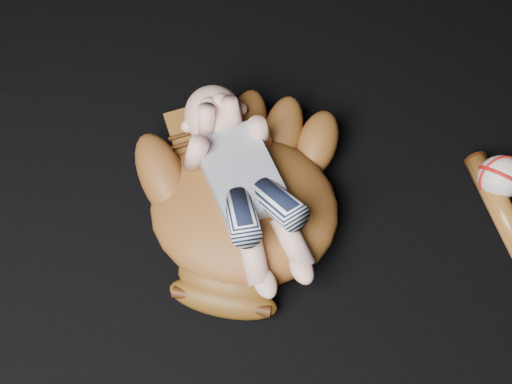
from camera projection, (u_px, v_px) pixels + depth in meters
The scene contains 3 objects.
baseball_glove at pixel (244, 203), 1.14m from camera, with size 0.42×0.48×0.15m, color #603414, non-canonical shape.
newborn_baby at pixel (247, 185), 1.08m from camera, with size 0.19×0.40×0.16m, color #D69F8A, non-canonical shape.
baseball at pixel (501, 177), 1.21m from camera, with size 0.08×0.08×0.08m, color silver.
Camera 1 is at (-0.27, -0.46, 1.06)m, focal length 45.00 mm.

